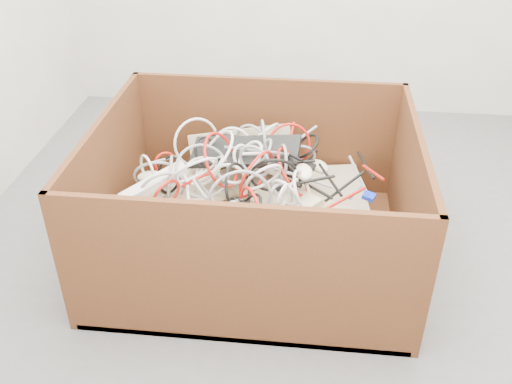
# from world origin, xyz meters

# --- Properties ---
(ground) EXTENTS (3.00, 3.00, 0.00)m
(ground) POSITION_xyz_m (0.00, 0.00, 0.00)
(ground) COLOR #57575A
(ground) RESTS_ON ground
(cardboard_box) EXTENTS (1.27, 1.06, 0.62)m
(cardboard_box) POSITION_xyz_m (-0.19, -0.06, 0.15)
(cardboard_box) COLOR #3B210E
(cardboard_box) RESTS_ON ground
(keyboard_pile) EXTENTS (1.24, 0.87, 0.37)m
(keyboard_pile) POSITION_xyz_m (-0.19, -0.03, 0.29)
(keyboard_pile) COLOR beige
(keyboard_pile) RESTS_ON cardboard_box
(mice_scatter) EXTENTS (0.87, 0.67, 0.18)m
(mice_scatter) POSITION_xyz_m (-0.17, -0.06, 0.35)
(mice_scatter) COLOR beige
(mice_scatter) RESTS_ON keyboard_pile
(power_strip_left) EXTENTS (0.26, 0.22, 0.12)m
(power_strip_left) POSITION_xyz_m (-0.57, -0.13, 0.37)
(power_strip_left) COLOR white
(power_strip_left) RESTS_ON keyboard_pile
(power_strip_right) EXTENTS (0.27, 0.24, 0.10)m
(power_strip_right) POSITION_xyz_m (-0.38, -0.36, 0.34)
(power_strip_right) COLOR white
(power_strip_right) RESTS_ON keyboard_pile
(vga_plug) EXTENTS (0.06, 0.06, 0.03)m
(vga_plug) POSITION_xyz_m (0.28, -0.10, 0.35)
(vga_plug) COLOR #0D23CB
(vga_plug) RESTS_ON keyboard_pile
(cable_tangle) EXTENTS (1.09, 0.89, 0.41)m
(cable_tangle) POSITION_xyz_m (-0.26, -0.08, 0.41)
(cable_tangle) COLOR black
(cable_tangle) RESTS_ON keyboard_pile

